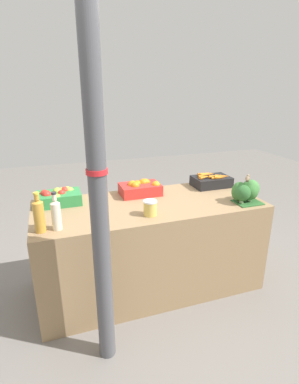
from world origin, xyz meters
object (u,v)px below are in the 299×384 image
object	(u,v)px
orange_crate	(140,188)
sparrow_bird	(248,178)
pickle_jar	(150,208)
support_pole	(98,191)
carrot_crate	(211,181)
apple_crate	(59,197)
broccoli_pile	(245,191)
juice_bottle_amber	(39,215)
juice_bottle_cloudy	(56,214)

from	to	relation	value
orange_crate	sparrow_bird	xyz separation A→B (m)	(0.79, -0.49, 0.15)
pickle_jar	orange_crate	bearing A→B (deg)	81.89
support_pole	carrot_crate	distance (m)	1.55
apple_crate	pickle_jar	xyz separation A→B (m)	(0.65, -0.48, -0.00)
pickle_jar	broccoli_pile	bearing A→B (deg)	0.29
juice_bottle_amber	support_pole	bearing A→B (deg)	-47.38
orange_crate	carrot_crate	xyz separation A→B (m)	(0.73, -0.01, -0.01)
broccoli_pile	juice_bottle_cloudy	world-z (taller)	juice_bottle_cloudy
orange_crate	juice_bottle_cloudy	xyz separation A→B (m)	(-0.75, -0.50, 0.05)
apple_crate	juice_bottle_amber	world-z (taller)	juice_bottle_amber
juice_bottle_amber	pickle_jar	bearing A→B (deg)	1.44
juice_bottle_cloudy	orange_crate	bearing A→B (deg)	33.31
carrot_crate	pickle_jar	world-z (taller)	carrot_crate
juice_bottle_amber	pickle_jar	size ratio (longest dim) A/B	2.39
carrot_crate	orange_crate	bearing A→B (deg)	179.59
pickle_jar	juice_bottle_amber	bearing A→B (deg)	-178.56
support_pole	juice_bottle_cloudy	bearing A→B (deg)	122.19
orange_crate	pickle_jar	world-z (taller)	orange_crate
juice_bottle_amber	sparrow_bird	distance (m)	1.65
juice_bottle_cloudy	pickle_jar	size ratio (longest dim) A/B	2.29
carrot_crate	pickle_jar	bearing A→B (deg)	-149.59
pickle_jar	sparrow_bird	distance (m)	0.87
juice_bottle_cloudy	pickle_jar	distance (m)	0.69
support_pole	sparrow_bird	xyz separation A→B (m)	(1.30, 0.39, -0.16)
carrot_crate	juice_bottle_cloudy	bearing A→B (deg)	-161.76
broccoli_pile	sparrow_bird	bearing A→B (deg)	-89.35
broccoli_pile	pickle_jar	size ratio (longest dim) A/B	2.12
apple_crate	broccoli_pile	xyz separation A→B (m)	(1.50, -0.47, 0.03)
apple_crate	pickle_jar	bearing A→B (deg)	-36.25
apple_crate	orange_crate	size ratio (longest dim) A/B	1.00
carrot_crate	sparrow_bird	world-z (taller)	sparrow_bird
juice_bottle_amber	pickle_jar	xyz separation A→B (m)	(0.80, 0.02, -0.06)
carrot_crate	pickle_jar	xyz separation A→B (m)	(-0.80, -0.47, 0.00)
orange_crate	carrot_crate	distance (m)	0.73
orange_crate	juice_bottle_amber	bearing A→B (deg)	-150.15
juice_bottle_cloudy	pickle_jar	xyz separation A→B (m)	(0.69, 0.02, -0.06)
apple_crate	carrot_crate	size ratio (longest dim) A/B	1.00
apple_crate	broccoli_pile	bearing A→B (deg)	-17.45
apple_crate	juice_bottle_amber	size ratio (longest dim) A/B	1.27
broccoli_pile	juice_bottle_cloudy	distance (m)	1.54
support_pole	orange_crate	world-z (taller)	support_pole
support_pole	juice_bottle_amber	bearing A→B (deg)	132.62
apple_crate	support_pole	bearing A→B (deg)	-76.99
orange_crate	juice_bottle_cloudy	distance (m)	0.90
carrot_crate	pickle_jar	size ratio (longest dim) A/B	3.03
broccoli_pile	sparrow_bird	xyz separation A→B (m)	(0.00, -0.02, 0.12)
orange_crate	broccoli_pile	size ratio (longest dim) A/B	1.42
orange_crate	juice_bottle_cloudy	size ratio (longest dim) A/B	1.32
pickle_jar	juice_bottle_cloudy	bearing A→B (deg)	-178.32
carrot_crate	juice_bottle_amber	world-z (taller)	juice_bottle_amber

